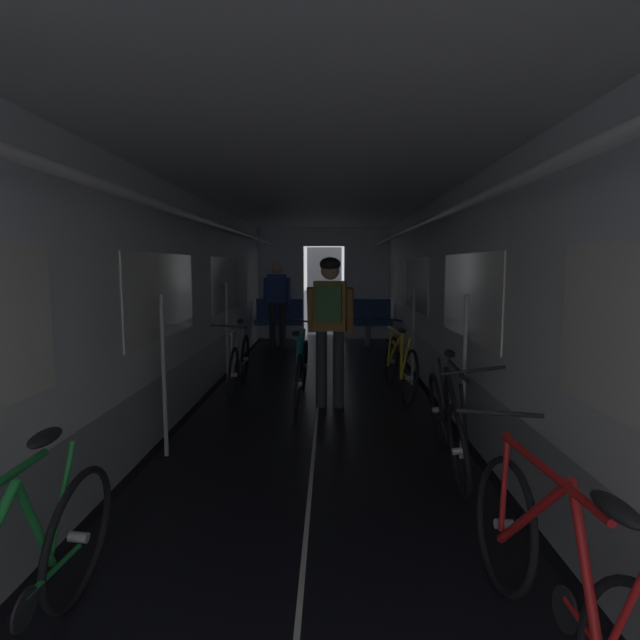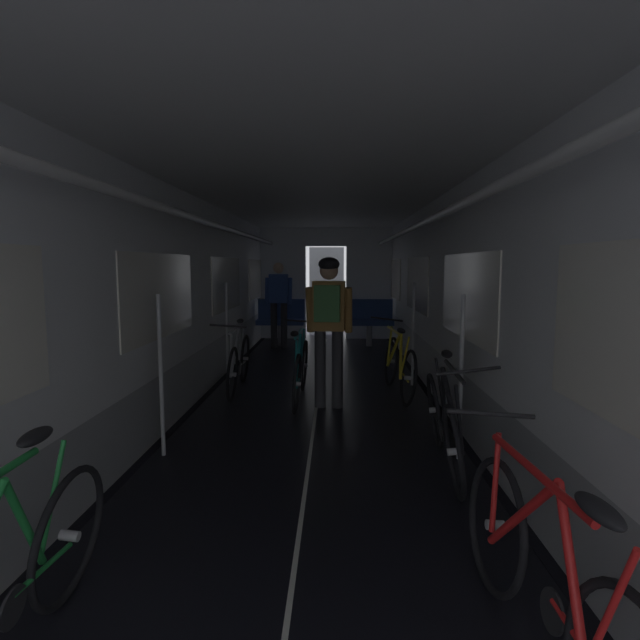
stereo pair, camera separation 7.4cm
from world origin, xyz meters
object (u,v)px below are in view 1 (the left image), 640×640
Objects in this scene: bench_seat_far_right at (367,318)px; bicycle_green at (12,596)px; bench_seat_far_left at (279,318)px; bicycle_teal_in_aisle at (301,370)px; bicycle_red at (557,579)px; bicycle_black at (447,422)px; bicycle_yellow at (399,365)px; bicycle_silver at (239,362)px; person_cyclist_aisle at (330,315)px; person_standing_near_bench at (277,299)px.

bicycle_green is at bearing -103.26° from bench_seat_far_right.
bicycle_teal_in_aisle is at bearing -80.56° from bench_seat_far_left.
bicycle_black reaches higher than bicycle_red.
bicycle_teal_in_aisle is at bearing 107.62° from bicycle_red.
bicycle_red is (1.97, -8.20, -0.18)m from bench_seat_far_left.
bicycle_yellow reaches higher than bicycle_silver.
bench_seat_far_left is 0.58× the size of bicycle_black.
bicycle_green is 4.23m from bicycle_teal_in_aisle.
person_cyclist_aisle is at bearing 119.58° from bicycle_black.
bicycle_silver is at bearing 176.25° from bicycle_yellow.
bicycle_green is 1.00× the size of bicycle_silver.
person_standing_near_bench is at bearing 109.03° from bicycle_black.
bench_seat_far_left and bench_seat_far_right have the same top height.
person_standing_near_bench is (0.17, 7.97, 0.59)m from bicycle_green.
bicycle_red is at bearing -76.05° from person_cyclist_aisle.
bicycle_yellow is 4.93m from bicycle_green.
bicycle_silver is at bearing -92.10° from bench_seat_far_left.
bicycle_red is at bearing -89.39° from bicycle_yellow.
bench_seat_far_left and bicycle_green have the same top height.
bicycle_yellow is at bearing -61.31° from person_standing_near_bench.
bicycle_red is at bearing -88.83° from bench_seat_far_right.
bench_seat_far_left is at bearing 90.41° from person_standing_near_bench.
bicycle_teal_in_aisle is (-1.10, -4.21, -0.18)m from bench_seat_far_right.
bicycle_red is 4.93m from bicycle_silver.
bicycle_red is (0.17, -8.20, -0.18)m from bench_seat_far_right.
bicycle_green reaches higher than bicycle_red.
person_cyclist_aisle reaches higher than bicycle_silver.
bicycle_silver is 3.22m from bicycle_black.
bicycle_red is (0.05, -4.32, 0.00)m from bicycle_yellow.
bench_seat_far_left is 3.76m from bicycle_silver.
bicycle_yellow is 1.00× the size of bicycle_red.
person_cyclist_aisle is (1.18, -0.73, 0.69)m from bicycle_silver.
bicycle_black is (2.00, -6.16, -0.19)m from bench_seat_far_left.
person_cyclist_aisle reaches higher than bench_seat_far_left.
bicycle_silver is (0.03, 4.60, 0.00)m from bicycle_green.
bicycle_silver is (-2.10, 4.45, 0.00)m from bicycle_red.
bicycle_black reaches higher than bicycle_teal_in_aisle.
bicycle_green is 8.00m from person_standing_near_bench.
bicycle_black is at bearing -56.35° from bicycle_teal_in_aisle.
person_standing_near_bench is at bearing -89.59° from bench_seat_far_left.
bicycle_yellow is 2.28m from bicycle_black.
bicycle_black is at bearing 89.11° from bicycle_red.
bicycle_silver is 3.43m from person_standing_near_bench.
person_cyclist_aisle reaches higher than bicycle_black.
person_cyclist_aisle is at bearing -37.85° from bicycle_teal_in_aisle.
person_cyclist_aisle is 1.03× the size of person_standing_near_bench.
bicycle_green is at bearing -115.07° from bicycle_yellow.
bicycle_silver is 1.00× the size of bicycle_teal_in_aisle.
bench_seat_far_left and bicycle_yellow have the same top height.
bicycle_yellow is at bearing 90.61° from bicycle_red.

